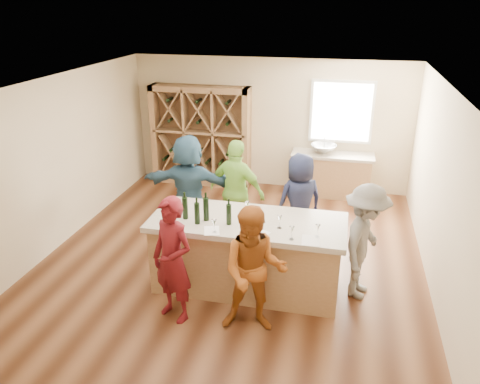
% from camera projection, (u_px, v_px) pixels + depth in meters
% --- Properties ---
extents(floor, '(6.00, 7.00, 0.10)m').
position_uv_depth(floor, '(231.00, 265.00, 7.54)').
color(floor, '#59321C').
rests_on(floor, ground).
extents(ceiling, '(6.00, 7.00, 0.10)m').
position_uv_depth(ceiling, '(230.00, 83.00, 6.42)').
color(ceiling, white).
rests_on(ceiling, ground).
extents(wall_back, '(6.00, 0.10, 2.80)m').
position_uv_depth(wall_back, '(270.00, 123.00, 10.17)').
color(wall_back, beige).
rests_on(wall_back, ground).
extents(wall_front, '(6.00, 0.10, 2.80)m').
position_uv_depth(wall_front, '(124.00, 336.00, 3.79)').
color(wall_front, beige).
rests_on(wall_front, ground).
extents(wall_left, '(0.10, 7.00, 2.80)m').
position_uv_depth(wall_left, '(49.00, 166.00, 7.61)').
color(wall_left, beige).
rests_on(wall_left, ground).
extents(wall_right, '(0.10, 7.00, 2.80)m').
position_uv_depth(wall_right, '(448.00, 199.00, 6.35)').
color(wall_right, beige).
rests_on(wall_right, ground).
extents(window_frame, '(1.30, 0.06, 1.30)m').
position_uv_depth(window_frame, '(341.00, 112.00, 9.66)').
color(window_frame, white).
rests_on(window_frame, wall_back).
extents(window_pane, '(1.18, 0.01, 1.18)m').
position_uv_depth(window_pane, '(341.00, 112.00, 9.62)').
color(window_pane, white).
rests_on(window_pane, wall_back).
extents(wine_rack, '(2.20, 0.45, 2.20)m').
position_uv_depth(wine_rack, '(201.00, 136.00, 10.35)').
color(wine_rack, '#997049').
rests_on(wine_rack, floor).
extents(back_counter_base, '(1.60, 0.58, 0.86)m').
position_uv_depth(back_counter_base, '(331.00, 176.00, 9.94)').
color(back_counter_base, '#997049').
rests_on(back_counter_base, floor).
extents(back_counter_top, '(1.70, 0.62, 0.06)m').
position_uv_depth(back_counter_top, '(333.00, 155.00, 9.76)').
color(back_counter_top, '#B0A491').
rests_on(back_counter_top, back_counter_base).
extents(sink, '(0.54, 0.54, 0.19)m').
position_uv_depth(sink, '(324.00, 149.00, 9.76)').
color(sink, silver).
rests_on(sink, back_counter_top).
extents(faucet, '(0.02, 0.02, 0.30)m').
position_uv_depth(faucet, '(324.00, 144.00, 9.90)').
color(faucet, silver).
rests_on(faucet, back_counter_top).
extents(tasting_counter_base, '(2.60, 1.00, 1.00)m').
position_uv_depth(tasting_counter_base, '(247.00, 256.00, 6.71)').
color(tasting_counter_base, '#997049').
rests_on(tasting_counter_base, floor).
extents(tasting_counter_top, '(2.72, 1.12, 0.08)m').
position_uv_depth(tasting_counter_top, '(248.00, 222.00, 6.51)').
color(tasting_counter_top, '#B0A491').
rests_on(tasting_counter_top, tasting_counter_base).
extents(wine_bottle_a, '(0.10, 0.10, 0.32)m').
position_uv_depth(wine_bottle_a, '(185.00, 208.00, 6.47)').
color(wine_bottle_a, black).
rests_on(wine_bottle_a, tasting_counter_top).
extents(wine_bottle_b, '(0.08, 0.08, 0.30)m').
position_uv_depth(wine_bottle_b, '(197.00, 213.00, 6.33)').
color(wine_bottle_b, black).
rests_on(wine_bottle_b, tasting_counter_top).
extents(wine_bottle_c, '(0.11, 0.11, 0.33)m').
position_uv_depth(wine_bottle_c, '(206.00, 209.00, 6.42)').
color(wine_bottle_c, black).
rests_on(wine_bottle_c, tasting_counter_top).
extents(wine_bottle_e, '(0.07, 0.07, 0.29)m').
position_uv_depth(wine_bottle_e, '(229.00, 214.00, 6.31)').
color(wine_bottle_e, black).
rests_on(wine_bottle_e, tasting_counter_top).
extents(wine_glass_a, '(0.08, 0.08, 0.18)m').
position_uv_depth(wine_glass_a, '(214.00, 226.00, 6.11)').
color(wine_glass_a, white).
rests_on(wine_glass_a, tasting_counter_top).
extents(wine_glass_b, '(0.08, 0.08, 0.16)m').
position_uv_depth(wine_glass_b, '(253.00, 230.00, 6.03)').
color(wine_glass_b, white).
rests_on(wine_glass_b, tasting_counter_top).
extents(wine_glass_c, '(0.07, 0.07, 0.18)m').
position_uv_depth(wine_glass_c, '(292.00, 233.00, 5.93)').
color(wine_glass_c, white).
rests_on(wine_glass_c, tasting_counter_top).
extents(wine_glass_d, '(0.08, 0.08, 0.18)m').
position_uv_depth(wine_glass_d, '(279.00, 222.00, 6.22)').
color(wine_glass_d, white).
rests_on(wine_glass_d, tasting_counter_top).
extents(wine_glass_e, '(0.08, 0.08, 0.17)m').
position_uv_depth(wine_glass_e, '(318.00, 231.00, 5.99)').
color(wine_glass_e, white).
rests_on(wine_glass_e, tasting_counter_top).
extents(tasting_menu_a, '(0.27, 0.32, 0.00)m').
position_uv_depth(tasting_menu_a, '(212.00, 231.00, 6.19)').
color(tasting_menu_a, white).
rests_on(tasting_menu_a, tasting_counter_top).
extents(tasting_menu_b, '(0.34, 0.38, 0.00)m').
position_uv_depth(tasting_menu_b, '(257.00, 235.00, 6.08)').
color(tasting_menu_b, white).
rests_on(tasting_menu_b, tasting_counter_top).
extents(tasting_menu_c, '(0.24, 0.32, 0.00)m').
position_uv_depth(tasting_menu_c, '(311.00, 240.00, 5.94)').
color(tasting_menu_c, white).
rests_on(tasting_menu_c, tasting_counter_top).
extents(person_near_left, '(0.75, 0.67, 1.70)m').
position_uv_depth(person_near_left, '(173.00, 260.00, 5.93)').
color(person_near_left, '#590F14').
rests_on(person_near_left, floor).
extents(person_near_right, '(0.87, 0.56, 1.69)m').
position_uv_depth(person_near_right, '(254.00, 271.00, 5.71)').
color(person_near_right, '#994C19').
rests_on(person_near_right, floor).
extents(person_server, '(0.76, 1.17, 1.67)m').
position_uv_depth(person_server, '(364.00, 242.00, 6.40)').
color(person_server, slate).
rests_on(person_server, floor).
extents(person_far_mid, '(1.17, 0.85, 1.80)m').
position_uv_depth(person_far_mid, '(237.00, 191.00, 7.92)').
color(person_far_mid, '#8CC64C').
rests_on(person_far_mid, floor).
extents(person_far_right, '(0.96, 0.87, 1.64)m').
position_uv_depth(person_far_right, '(299.00, 202.00, 7.72)').
color(person_far_right, '#191E38').
rests_on(person_far_right, floor).
extents(person_far_left, '(1.75, 0.76, 1.83)m').
position_uv_depth(person_far_left, '(189.00, 186.00, 8.10)').
color(person_far_left, '#335972').
rests_on(person_far_left, floor).
extents(wine_glass_f, '(0.07, 0.07, 0.18)m').
position_uv_depth(wine_glass_f, '(247.00, 208.00, 6.65)').
color(wine_glass_f, white).
rests_on(wine_glass_f, tasting_counter_top).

